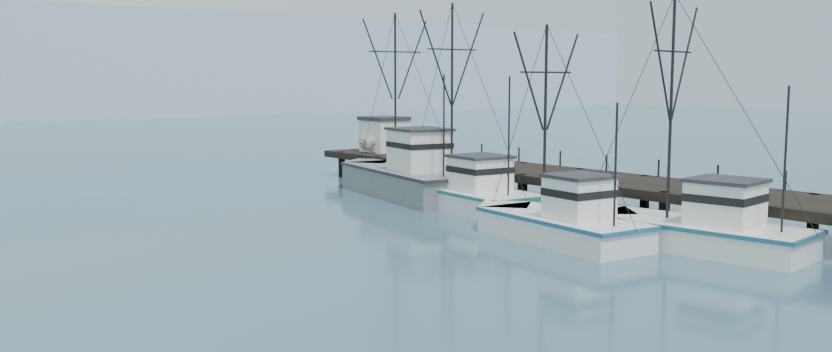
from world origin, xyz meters
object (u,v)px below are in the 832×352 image
at_px(pier, 552,176).
at_px(trawler_mid, 557,224).
at_px(work_vessel, 405,177).
at_px(pier_shed, 384,134).
at_px(trawler_near, 689,230).
at_px(trawler_far, 462,194).
at_px(pickup_truck, 397,141).

bearing_deg(pier, trawler_mid, -136.29).
relative_size(work_vessel, pier_shed, 4.61).
distance_m(pier, trawler_mid, 12.10).
xyz_separation_m(trawler_near, pier_shed, (5.37, 31.19, 2.60)).
bearing_deg(trawler_far, trawler_near, -88.98).
bearing_deg(pickup_truck, pier_shed, 96.92).
distance_m(pier_shed, pickup_truck, 1.26).
xyz_separation_m(trawler_far, pier_shed, (5.64, 15.91, 2.60)).
relative_size(trawler_mid, trawler_far, 0.85).
bearing_deg(pier, trawler_near, -111.75).
xyz_separation_m(work_vessel, pier_shed, (5.29, 9.75, 2.19)).
relative_size(pier, work_vessel, 2.98).
relative_size(trawler_mid, work_vessel, 0.72).
xyz_separation_m(trawler_near, work_vessel, (0.08, 21.44, 0.41)).
bearing_deg(pickup_truck, work_vessel, 166.19).
bearing_deg(pier, trawler_far, 159.29).
height_order(pier, trawler_near, trawler_near).
height_order(work_vessel, pier_shed, work_vessel).
relative_size(pier, pickup_truck, 7.48).
bearing_deg(trawler_far, pier, -20.71).
bearing_deg(trawler_mid, trawler_far, 72.99).
relative_size(trawler_mid, pickup_truck, 1.80).
distance_m(trawler_near, pier_shed, 31.75).
bearing_deg(work_vessel, pickup_truck, 56.13).
relative_size(pier, trawler_mid, 4.15).
relative_size(trawler_near, trawler_far, 0.94).
height_order(pier, work_vessel, work_vessel).
bearing_deg(work_vessel, trawler_far, -93.25).
distance_m(trawler_mid, trawler_far, 10.91).
bearing_deg(trawler_mid, pickup_truck, 69.19).
height_order(trawler_far, pickup_truck, trawler_far).
bearing_deg(trawler_near, trawler_far, 91.02).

